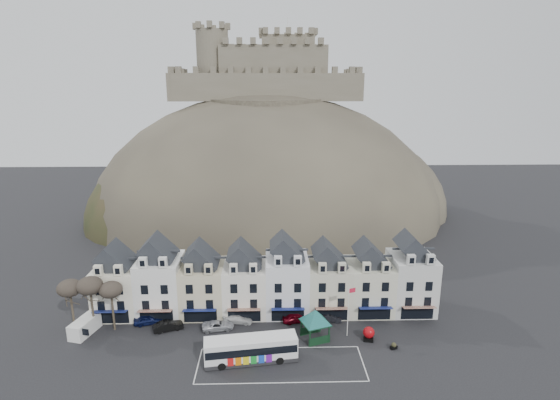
# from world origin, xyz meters

# --- Properties ---
(ground) EXTENTS (300.00, 300.00, 0.00)m
(ground) POSITION_xyz_m (0.00, 0.00, 0.00)
(ground) COLOR black
(ground) RESTS_ON ground
(coach_bay_markings) EXTENTS (22.00, 7.50, 0.01)m
(coach_bay_markings) POSITION_xyz_m (2.00, 1.25, 0.00)
(coach_bay_markings) COLOR silver
(coach_bay_markings) RESTS_ON ground
(townhouse_terrace) EXTENTS (54.40, 9.35, 11.80)m
(townhouse_terrace) POSITION_xyz_m (0.15, 15.97, 5.30)
(townhouse_terrace) COLOR white
(townhouse_terrace) RESTS_ON ground
(castle_hill) EXTENTS (100.00, 76.00, 68.00)m
(castle_hill) POSITION_xyz_m (1.25, 68.95, 0.11)
(castle_hill) COLOR #3D372F
(castle_hill) RESTS_ON ground
(castle) EXTENTS (50.20, 22.20, 22.00)m
(castle) POSITION_xyz_m (0.51, 75.93, 40.19)
(castle) COLOR #635C4C
(castle) RESTS_ON ground
(tree_left_far) EXTENTS (3.61, 3.61, 8.24)m
(tree_left_far) POSITION_xyz_m (-29.00, 10.50, 6.90)
(tree_left_far) COLOR #392F24
(tree_left_far) RESTS_ON ground
(tree_left_mid) EXTENTS (3.78, 3.78, 8.64)m
(tree_left_mid) POSITION_xyz_m (-26.00, 10.50, 7.24)
(tree_left_mid) COLOR #392F24
(tree_left_mid) RESTS_ON ground
(tree_left_near) EXTENTS (3.43, 3.43, 7.84)m
(tree_left_near) POSITION_xyz_m (-23.00, 10.50, 6.55)
(tree_left_near) COLOR #392F24
(tree_left_near) RESTS_ON ground
(bus) EXTENTS (12.64, 4.49, 3.49)m
(bus) POSITION_xyz_m (-1.98, 2.12, 1.93)
(bus) COLOR #262628
(bus) RESTS_ON ground
(bus_shelter) EXTENTS (6.98, 6.98, 4.70)m
(bus_shelter) POSITION_xyz_m (7.15, 7.11, 3.65)
(bus_shelter) COLOR black
(bus_shelter) RESTS_ON ground
(red_buoy) EXTENTS (1.69, 1.69, 2.08)m
(red_buoy) POSITION_xyz_m (14.94, 6.65, 1.06)
(red_buoy) COLOR black
(red_buoy) RESTS_ON ground
(flagpole) EXTENTS (1.08, 0.43, 7.81)m
(flagpole) POSITION_xyz_m (12.12, 7.93, 4.46)
(flagpole) COLOR silver
(flagpole) RESTS_ON ground
(white_van) EXTENTS (3.44, 5.46, 2.31)m
(white_van) POSITION_xyz_m (-27.03, 9.50, 1.16)
(white_van) COLOR white
(white_van) RESTS_ON ground
(planter_west) EXTENTS (1.13, 0.85, 1.02)m
(planter_west) POSITION_xyz_m (14.81, 6.85, 0.49)
(planter_west) COLOR black
(planter_west) RESTS_ON ground
(planter_east) EXTENTS (1.10, 0.82, 0.98)m
(planter_east) POSITION_xyz_m (18.00, 4.32, 0.47)
(planter_east) COLOR black
(planter_east) RESTS_ON ground
(car_navy) EXTENTS (4.72, 2.67, 1.52)m
(car_navy) POSITION_xyz_m (-18.27, 12.00, 0.76)
(car_navy) COLOR #0C143F
(car_navy) RESTS_ON ground
(car_black) EXTENTS (4.76, 3.00, 1.48)m
(car_black) POSITION_xyz_m (-14.80, 10.08, 0.74)
(car_black) COLOR black
(car_black) RESTS_ON ground
(car_silver) EXTENTS (5.02, 2.94, 1.33)m
(car_silver) POSITION_xyz_m (-7.30, 10.14, 0.67)
(car_silver) COLOR #BBBDC3
(car_silver) RESTS_ON ground
(car_white) EXTENTS (4.68, 2.37, 1.30)m
(car_white) POSITION_xyz_m (-4.40, 12.00, 0.65)
(car_white) COLOR white
(car_white) RESTS_ON ground
(car_maroon) EXTENTS (4.75, 2.51, 1.54)m
(car_maroon) POSITION_xyz_m (4.80, 12.00, 0.77)
(car_maroon) COLOR #640513
(car_maroon) RESTS_ON ground
(car_charcoal) EXTENTS (3.90, 1.91, 1.23)m
(car_charcoal) POSITION_xyz_m (10.00, 12.00, 0.62)
(car_charcoal) COLOR black
(car_charcoal) RESTS_ON ground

